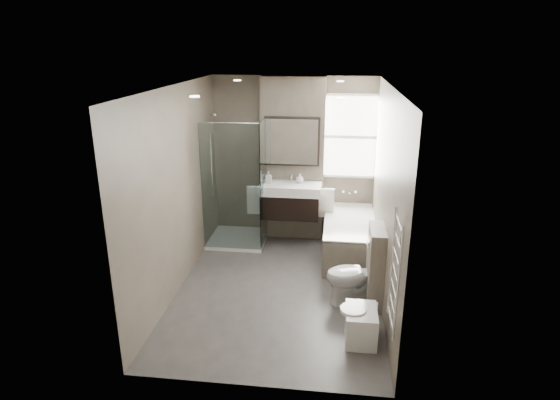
% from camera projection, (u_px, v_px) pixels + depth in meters
% --- Properties ---
extents(room, '(2.70, 3.90, 2.70)m').
position_uv_depth(room, '(279.00, 194.00, 5.79)').
color(room, '#474442').
rests_on(room, ground).
extents(vanity_pier, '(1.00, 0.25, 2.60)m').
position_uv_depth(vanity_pier, '(293.00, 160.00, 7.46)').
color(vanity_pier, '#655C50').
rests_on(vanity_pier, ground).
extents(vanity, '(0.95, 0.47, 0.66)m').
position_uv_depth(vanity, '(290.00, 200.00, 7.31)').
color(vanity, black).
rests_on(vanity, vanity_pier).
extents(mirror_cabinet, '(0.86, 0.08, 0.76)m').
position_uv_depth(mirror_cabinet, '(292.00, 142.00, 7.20)').
color(mirror_cabinet, black).
rests_on(mirror_cabinet, vanity_pier).
extents(towel_left, '(0.24, 0.06, 0.44)m').
position_uv_depth(towel_left, '(255.00, 200.00, 7.36)').
color(towel_left, silver).
rests_on(towel_left, vanity_pier).
extents(towel_right, '(0.24, 0.06, 0.44)m').
position_uv_depth(towel_right, '(326.00, 203.00, 7.24)').
color(towel_right, silver).
rests_on(towel_right, vanity_pier).
extents(shower_enclosure, '(0.90, 0.90, 2.00)m').
position_uv_depth(shower_enclosure, '(243.00, 215.00, 7.41)').
color(shower_enclosure, white).
rests_on(shower_enclosure, ground).
extents(bathtub, '(0.75, 1.60, 0.57)m').
position_uv_depth(bathtub, '(349.00, 236.00, 7.04)').
color(bathtub, '#655C50').
rests_on(bathtub, ground).
extents(window, '(0.98, 0.06, 1.33)m').
position_uv_depth(window, '(351.00, 137.00, 7.33)').
color(window, white).
rests_on(window, room).
extents(toilet, '(0.80, 0.59, 0.72)m').
position_uv_depth(toilet, '(355.00, 275.00, 5.77)').
color(toilet, white).
rests_on(toilet, ground).
extents(cistern_box, '(0.19, 0.55, 1.00)m').
position_uv_depth(cistern_box, '(375.00, 267.00, 5.68)').
color(cistern_box, '#655C50').
rests_on(cistern_box, ground).
extents(bidet, '(0.40, 0.46, 0.48)m').
position_uv_depth(bidet, '(360.00, 324.00, 5.05)').
color(bidet, white).
rests_on(bidet, ground).
extents(towel_radiator, '(0.03, 0.49, 1.10)m').
position_uv_depth(towel_radiator, '(395.00, 273.00, 4.20)').
color(towel_radiator, silver).
rests_on(towel_radiator, room).
extents(soap_bottle_a, '(0.08, 0.09, 0.19)m').
position_uv_depth(soap_bottle_a, '(269.00, 177.00, 7.25)').
color(soap_bottle_a, white).
rests_on(soap_bottle_a, vanity).
extents(soap_bottle_b, '(0.12, 0.12, 0.15)m').
position_uv_depth(soap_bottle_b, '(300.00, 178.00, 7.28)').
color(soap_bottle_b, white).
rests_on(soap_bottle_b, vanity).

